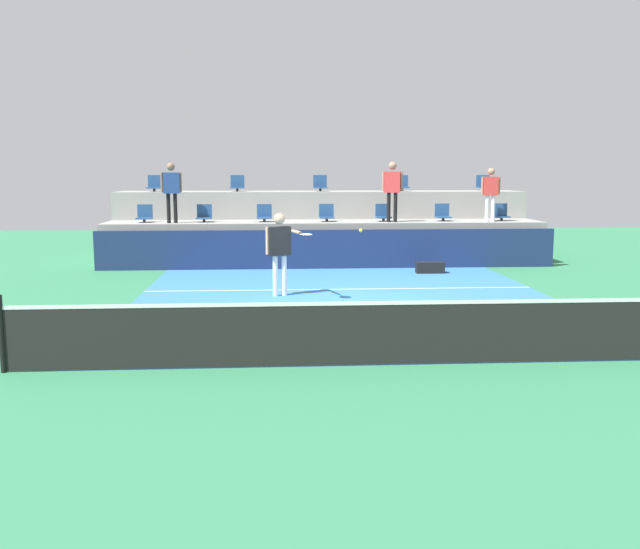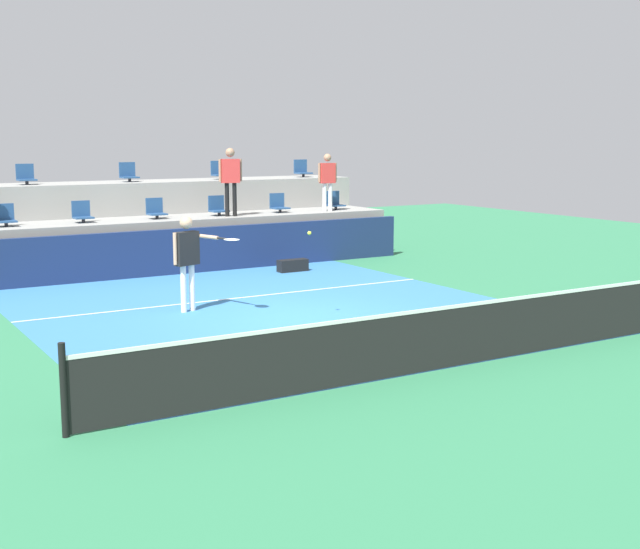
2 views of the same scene
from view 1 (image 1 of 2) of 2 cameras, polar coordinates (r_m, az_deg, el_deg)
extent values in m
plane|color=#2D754C|center=(13.68, 2.64, -2.93)|extent=(40.00, 40.00, 0.00)
cube|color=teal|center=(14.65, 2.20, -2.16)|extent=(9.00, 10.00, 0.01)
cube|color=white|center=(16.03, 1.68, -1.23)|extent=(9.00, 0.06, 0.00)
cylinder|color=black|center=(10.26, -24.85, -4.48)|extent=(0.08, 0.08, 1.07)
cube|color=black|center=(9.71, 5.28, -4.90)|extent=(10.40, 0.01, 0.87)
cube|color=white|center=(9.62, 5.32, -2.37)|extent=(10.40, 0.02, 0.05)
cube|color=navy|center=(19.50, 0.69, 2.11)|extent=(13.00, 0.16, 1.10)
cube|color=gray|center=(20.79, 0.41, 2.71)|extent=(13.00, 1.80, 1.25)
cube|color=gray|center=(22.54, 0.08, 4.23)|extent=(13.00, 1.80, 2.10)
cylinder|color=#2D2D33|center=(20.88, -14.33, 4.33)|extent=(0.08, 0.08, 0.10)
cube|color=navy|center=(20.87, -14.34, 4.52)|extent=(0.44, 0.40, 0.04)
cube|color=navy|center=(21.04, -14.27, 5.13)|extent=(0.44, 0.04, 0.38)
cylinder|color=#2D2D33|center=(20.63, -9.56, 4.43)|extent=(0.08, 0.08, 0.10)
cube|color=navy|center=(20.63, -9.57, 4.62)|extent=(0.44, 0.40, 0.04)
cube|color=navy|center=(20.79, -9.53, 5.23)|extent=(0.44, 0.04, 0.38)
cylinder|color=#2D2D33|center=(20.53, -4.62, 4.50)|extent=(0.08, 0.08, 0.10)
cube|color=navy|center=(20.52, -4.63, 4.69)|extent=(0.44, 0.40, 0.04)
cube|color=navy|center=(20.69, -4.63, 5.30)|extent=(0.44, 0.04, 0.38)
cylinder|color=#2D2D33|center=(20.58, 0.56, 4.53)|extent=(0.08, 0.08, 0.10)
cube|color=navy|center=(20.58, 0.56, 4.73)|extent=(0.44, 0.40, 0.04)
cube|color=navy|center=(20.75, 0.53, 5.34)|extent=(0.44, 0.04, 0.38)
cylinder|color=#2D2D33|center=(20.78, 5.27, 4.54)|extent=(0.08, 0.08, 0.10)
cube|color=navy|center=(20.78, 5.27, 4.73)|extent=(0.44, 0.40, 0.04)
cube|color=navy|center=(20.94, 5.20, 5.33)|extent=(0.44, 0.04, 0.38)
cylinder|color=#2D2D33|center=(21.14, 10.15, 4.51)|extent=(0.08, 0.08, 0.10)
cube|color=navy|center=(21.14, 10.15, 4.70)|extent=(0.44, 0.40, 0.04)
cube|color=navy|center=(21.30, 10.05, 5.29)|extent=(0.44, 0.04, 0.38)
cylinder|color=#2D2D33|center=(21.64, 14.78, 4.45)|extent=(0.08, 0.08, 0.10)
cube|color=navy|center=(21.64, 14.78, 4.63)|extent=(0.44, 0.40, 0.04)
cube|color=navy|center=(21.80, 14.66, 5.22)|extent=(0.44, 0.04, 0.38)
cylinder|color=#2D2D33|center=(22.61, -13.54, 6.81)|extent=(0.08, 0.08, 0.10)
cube|color=navy|center=(22.61, -13.55, 6.98)|extent=(0.44, 0.40, 0.04)
cube|color=navy|center=(22.78, -13.49, 7.52)|extent=(0.44, 0.04, 0.38)
cylinder|color=#2D2D33|center=(22.32, -6.85, 6.96)|extent=(0.08, 0.08, 0.10)
cube|color=navy|center=(22.31, -6.85, 7.14)|extent=(0.44, 0.40, 0.04)
cube|color=navy|center=(22.49, -6.84, 7.68)|extent=(0.44, 0.04, 0.38)
cylinder|color=#2D2D33|center=(22.33, 0.03, 7.02)|extent=(0.08, 0.08, 0.10)
cube|color=navy|center=(22.33, 0.03, 7.20)|extent=(0.44, 0.40, 0.04)
cube|color=navy|center=(22.51, 0.00, 7.74)|extent=(0.44, 0.04, 0.38)
cylinder|color=#2D2D33|center=(22.67, 6.81, 6.98)|extent=(0.08, 0.08, 0.10)
cube|color=navy|center=(22.66, 6.81, 7.16)|extent=(0.44, 0.40, 0.04)
cube|color=navy|center=(22.84, 6.74, 7.70)|extent=(0.44, 0.04, 0.38)
cylinder|color=#2D2D33|center=(23.31, 13.41, 6.85)|extent=(0.08, 0.08, 0.10)
cube|color=navy|center=(23.31, 13.42, 7.02)|extent=(0.44, 0.40, 0.04)
cube|color=navy|center=(23.48, 13.31, 7.55)|extent=(0.44, 0.04, 0.38)
cylinder|color=white|center=(15.15, -3.72, -0.12)|extent=(0.14, 0.14, 0.89)
cylinder|color=white|center=(15.21, -2.98, -0.08)|extent=(0.14, 0.14, 0.89)
cube|color=black|center=(15.09, -3.37, 2.77)|extent=(0.52, 0.32, 0.63)
sphere|color=tan|center=(15.05, -3.39, 4.62)|extent=(0.30, 0.30, 0.24)
cylinder|color=tan|center=(15.00, -4.38, 2.80)|extent=(0.09, 0.09, 0.60)
cylinder|color=tan|center=(14.88, -2.03, 3.55)|extent=(0.23, 0.56, 0.07)
cylinder|color=black|center=(14.52, -1.54, 3.43)|extent=(0.11, 0.26, 0.04)
ellipsoid|color=silver|center=(14.26, -1.16, 3.34)|extent=(0.34, 0.38, 0.03)
cylinder|color=black|center=(20.41, -12.41, 5.36)|extent=(0.13, 0.13, 0.85)
cylinder|color=black|center=(20.43, -11.87, 5.38)|extent=(0.13, 0.13, 0.85)
cube|color=#2D4C8C|center=(20.40, -12.20, 7.40)|extent=(0.49, 0.28, 0.60)
sphere|color=#846047|center=(20.40, -12.24, 8.70)|extent=(0.28, 0.28, 0.23)
cylinder|color=#846047|center=(20.37, -12.95, 7.43)|extent=(0.08, 0.08, 0.57)
cylinder|color=#846047|center=(20.42, -11.46, 7.48)|extent=(0.08, 0.08, 0.57)
cylinder|color=black|center=(20.50, 5.70, 5.55)|extent=(0.13, 0.13, 0.86)
cylinder|color=black|center=(20.49, 6.25, 5.54)|extent=(0.13, 0.13, 0.86)
cube|color=red|center=(20.47, 6.01, 7.61)|extent=(0.50, 0.29, 0.61)
sphere|color=#A87A5B|center=(20.47, 6.03, 8.93)|extent=(0.28, 0.28, 0.23)
cylinder|color=#A87A5B|center=(20.50, 5.25, 7.67)|extent=(0.09, 0.09, 0.58)
cylinder|color=#A87A5B|center=(20.45, 6.77, 7.65)|extent=(0.09, 0.09, 0.58)
cylinder|color=white|center=(21.18, 13.64, 5.33)|extent=(0.12, 0.12, 0.78)
cylinder|color=white|center=(21.21, 14.11, 5.31)|extent=(0.12, 0.12, 0.78)
cube|color=red|center=(21.17, 13.94, 7.12)|extent=(0.44, 0.22, 0.55)
sphere|color=#A87A5B|center=(21.17, 13.98, 8.26)|extent=(0.23, 0.23, 0.21)
cylinder|color=#A87A5B|center=(21.12, 13.28, 7.18)|extent=(0.08, 0.08, 0.52)
cylinder|color=#A87A5B|center=(21.22, 14.59, 7.14)|extent=(0.08, 0.08, 0.52)
sphere|color=#CCE033|center=(13.23, 3.38, 3.66)|extent=(0.07, 0.07, 0.07)
cube|color=black|center=(18.86, 9.08, 0.57)|extent=(0.76, 0.28, 0.30)
camera|label=2|loc=(5.94, -92.11, 5.38)|focal=47.42mm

